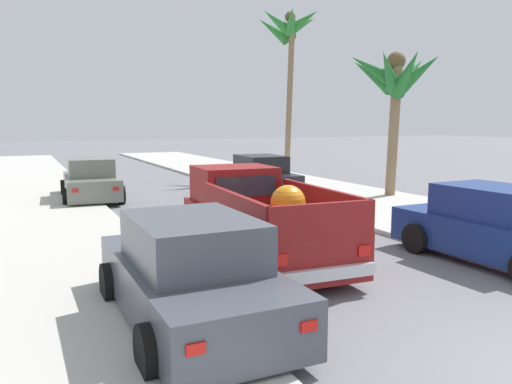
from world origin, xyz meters
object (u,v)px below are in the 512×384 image
object	(u,v)px
car_left_mid	(191,275)
car_right_mid	(260,176)
pickup_truck	(257,220)
palm_tree_left_back	(289,36)
palm_tree_left_mid	(395,80)
car_right_near	(497,227)
car_left_near	(91,181)

from	to	relation	value
car_left_mid	car_right_mid	distance (m)	12.83
pickup_truck	car_left_mid	bearing A→B (deg)	-130.29
car_left_mid	car_right_mid	size ratio (longest dim) A/B	0.99
car_left_mid	palm_tree_left_back	world-z (taller)	palm_tree_left_back
pickup_truck	palm_tree_left_mid	size ratio (longest dim) A/B	0.99
car_right_near	palm_tree_left_mid	bearing A→B (deg)	63.41
car_left_near	car_left_mid	distance (m)	12.38
car_left_near	palm_tree_left_back	distance (m)	11.98
car_right_mid	car_right_near	bearing A→B (deg)	-89.67
car_right_near	palm_tree_left_back	xyz separation A→B (m)	(3.56, 14.96, 6.21)
pickup_truck	car_right_near	bearing A→B (deg)	-29.87
car_right_near	palm_tree_left_back	size ratio (longest dim) A/B	0.53
palm_tree_left_back	car_right_near	bearing A→B (deg)	-103.40
pickup_truck	car_left_near	world-z (taller)	pickup_truck
car_right_near	car_left_mid	distance (m)	6.54
car_left_near	palm_tree_left_mid	distance (m)	11.56
pickup_truck	car_right_near	distance (m)	4.84
car_right_near	palm_tree_left_mid	xyz separation A→B (m)	(3.80, 7.59, 3.61)
pickup_truck	car_right_mid	world-z (taller)	pickup_truck
car_left_near	palm_tree_left_back	world-z (taller)	palm_tree_left_back
car_right_near	car_left_mid	bearing A→B (deg)	-176.91
pickup_truck	car_left_mid	xyz separation A→B (m)	(-2.34, -2.76, -0.07)
car_left_near	palm_tree_left_mid	size ratio (longest dim) A/B	0.81
pickup_truck	palm_tree_left_back	distance (m)	15.98
pickup_truck	car_right_near	xyz separation A→B (m)	(4.19, -2.41, -0.07)
palm_tree_left_back	car_right_mid	bearing A→B (deg)	-130.59
car_right_near	pickup_truck	bearing A→B (deg)	150.13
palm_tree_left_mid	car_right_near	bearing A→B (deg)	-116.59
car_left_near	palm_tree_left_back	xyz separation A→B (m)	(9.81, 2.93, 6.21)
pickup_truck	car_right_mid	size ratio (longest dim) A/B	1.23
car_right_mid	car_left_near	bearing A→B (deg)	168.11
car_left_near	car_left_mid	size ratio (longest dim) A/B	1.02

